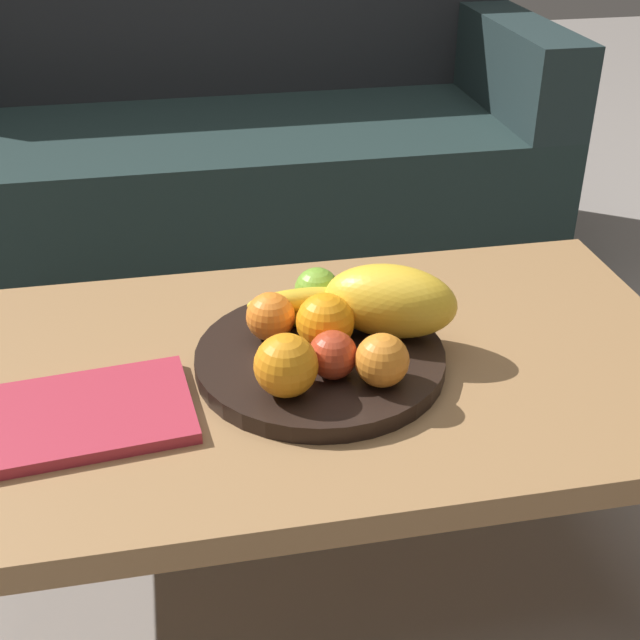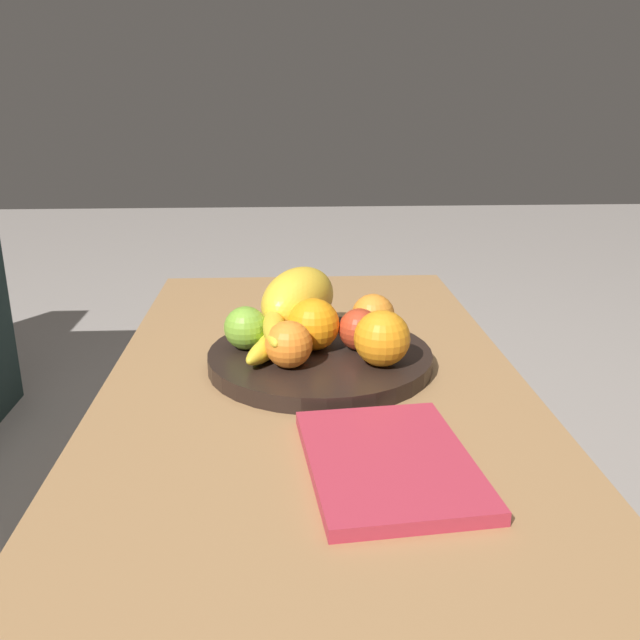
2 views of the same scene
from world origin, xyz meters
The scene contains 12 objects.
ground_plane centered at (0.00, 0.00, 0.00)m, with size 8.00×8.00×0.00m, color gray.
coffee_table centered at (0.00, 0.00, 0.35)m, with size 1.11×0.62×0.39m.
fruit_bowl centered at (0.02, -0.01, 0.41)m, with size 0.34×0.34×0.03m, color black.
melon_large_front centered at (0.12, 0.02, 0.47)m, with size 0.19×0.10×0.10m, color yellow.
orange_front centered at (-0.04, -0.10, 0.46)m, with size 0.08×0.08×0.08m, color orange.
orange_left centered at (0.03, 0.00, 0.46)m, with size 0.08×0.08×0.08m, color orange.
orange_right centered at (0.08, -0.10, 0.45)m, with size 0.07×0.07×0.07m, color orange.
orange_back centered at (-0.04, 0.04, 0.45)m, with size 0.07×0.07×0.07m, color orange.
apple_front centered at (0.03, 0.10, 0.45)m, with size 0.07×0.07×0.07m, color #77AB33.
apple_right centered at (0.02, -0.07, 0.45)m, with size 0.06×0.06×0.06m, color #B0371D.
banana_bunch centered at (0.00, 0.06, 0.45)m, with size 0.17×0.10×0.06m.
magazine centered at (-0.29, -0.07, 0.40)m, with size 0.25×0.18×0.02m, color #B32E40.
Camera 2 is at (-0.96, 0.04, 0.80)m, focal length 38.33 mm.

